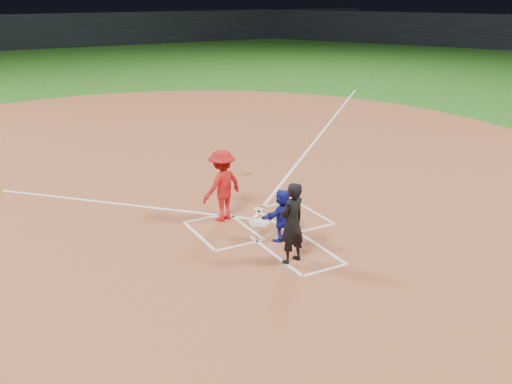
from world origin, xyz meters
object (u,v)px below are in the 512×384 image
umpire (292,223)px  batter_at_plate (222,185)px  catcher (282,215)px  home_plate (259,223)px

umpire → batter_at_plate: 2.80m
catcher → batter_at_plate: 1.88m
umpire → catcher: bearing=-125.2°
catcher → umpire: (-0.40, -1.06, 0.27)m
catcher → umpire: 1.17m
batter_at_plate → catcher: bearing=-68.9°
catcher → home_plate: bearing=-111.7°
home_plate → umpire: 2.34m
umpire → home_plate: bearing=-115.0°
home_plate → umpire: umpire is taller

